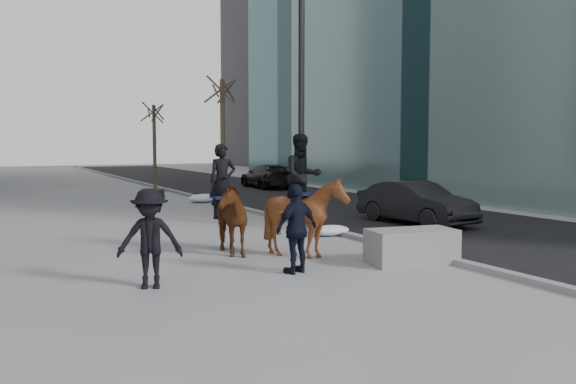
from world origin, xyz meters
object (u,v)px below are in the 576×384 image
planter (412,246)px  mounted_left (225,213)px  mounted_right (305,208)px  car_near (416,203)px

planter → mounted_left: (-3.08, 2.87, 0.57)m
mounted_right → car_near: bearing=29.6°
mounted_left → mounted_right: mounted_right is taller
car_near → mounted_left: (-7.16, -2.06, 0.27)m
planter → mounted_left: bearing=137.0°
car_near → mounted_left: size_ratio=1.61×
mounted_left → mounted_right: 1.87m
planter → mounted_left: 4.25m
planter → mounted_right: (-1.65, 1.68, 0.73)m
car_near → mounted_right: mounted_right is taller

